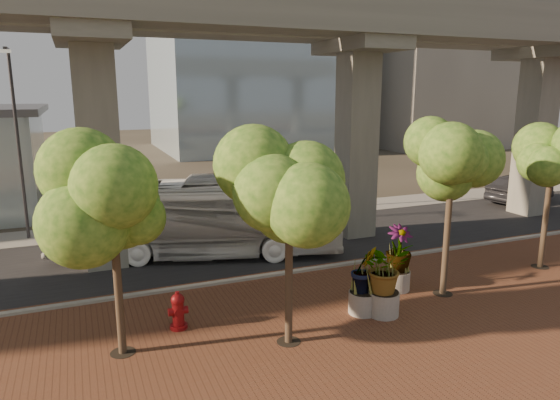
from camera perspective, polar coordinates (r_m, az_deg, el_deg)
name	(u,v)px	position (r m, az deg, el deg)	size (l,w,h in m)	color
ground	(257,261)	(21.77, -2.70, -7.03)	(160.00, 160.00, 0.00)	#343026
brick_plaza	(350,346)	(15.09, 8.03, -16.24)	(70.00, 13.00, 0.06)	brown
asphalt_road	(242,248)	(23.56, -4.34, -5.48)	(90.00, 8.00, 0.04)	black
curb_strip	(274,275)	(19.98, -0.74, -8.59)	(70.00, 0.25, 0.16)	gray
far_sidewalk	(212,220)	(28.64, -7.76, -2.31)	(90.00, 3.00, 0.06)	gray
transit_viaduct	(240,89)	(22.43, -4.65, 12.48)	(72.00, 5.60, 12.40)	gray
midrise_block	(435,54)	(71.41, 17.31, 15.65)	(18.00, 16.00, 24.00)	gray
transit_bus	(198,218)	(22.31, -9.37, -2.03)	(2.94, 12.51, 3.49)	silver
parked_car	(520,190)	(36.41, 25.74, 1.03)	(1.78, 5.15, 1.69)	black
fire_hydrant	(178,311)	(15.95, -11.57, -12.29)	(0.60, 0.54, 1.20)	maroon
planter_front	(385,271)	(16.51, 11.90, -7.95)	(2.26, 2.26, 2.49)	gray
planter_right	(399,251)	(18.67, 13.40, -5.74)	(2.27, 2.27, 2.43)	#9A948B
planter_left	(364,273)	(16.56, 9.56, -8.20)	(2.09, 2.09, 2.30)	#9D9A8E
street_tree_far_west	(112,203)	(13.75, -18.66, -0.31)	(3.57, 3.57, 5.95)	#4F3D2D
street_tree_near_west	(289,200)	(13.65, 1.06, 0.00)	(3.72, 3.72, 5.95)	#4F3D2D
street_tree_near_east	(452,163)	(18.03, 19.09, 3.99)	(3.65, 3.65, 6.43)	#4F3D2D
street_tree_far_east	(553,155)	(22.60, 28.75, 4.55)	(3.33, 3.33, 6.23)	#4F3D2D
streetlamp_west	(17,132)	(26.90, -27.87, 6.85)	(0.45, 1.32, 9.09)	#2F2E33
streetlamp_east	(368,133)	(31.67, 10.00, 7.58)	(0.40, 1.16, 8.03)	#313036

